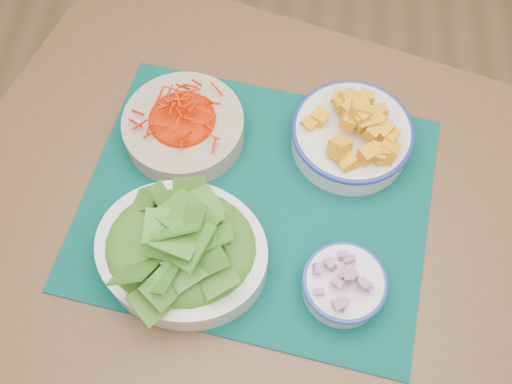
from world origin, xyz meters
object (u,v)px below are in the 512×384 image
placemat (256,201)px  lettuce_bowl (180,245)px  carrot_bowl (183,124)px  onion_bowl (344,283)px  squash_bowl (353,131)px  table (309,249)px

placemat → lettuce_bowl: 0.16m
carrot_bowl → onion_bowl: bearing=-42.8°
squash_bowl → onion_bowl: size_ratio=1.30×
table → lettuce_bowl: (-0.20, -0.07, 0.16)m
squash_bowl → lettuce_bowl: lettuce_bowl is taller
carrot_bowl → placemat: bearing=-41.0°
table → lettuce_bowl: size_ratio=4.71×
table → placemat: placemat is taller
lettuce_bowl → onion_bowl: bearing=5.1°
squash_bowl → onion_bowl: 0.26m
table → carrot_bowl: bearing=163.5°
placemat → carrot_bowl: size_ratio=2.15×
table → onion_bowl: 0.17m
table → onion_bowl: size_ratio=8.91×
lettuce_bowl → carrot_bowl: bearing=109.3°
table → carrot_bowl: size_ratio=5.43×
lettuce_bowl → onion_bowl: size_ratio=1.89×
table → squash_bowl: squash_bowl is taller
placemat → squash_bowl: squash_bowl is taller
lettuce_bowl → onion_bowl: 0.25m
onion_bowl → squash_bowl: bearing=88.2°
onion_bowl → table: bearing=114.3°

